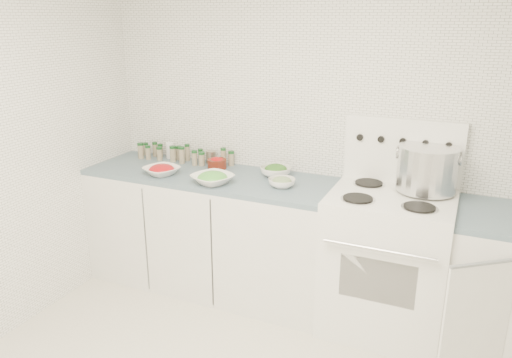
# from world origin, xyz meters

# --- Properties ---
(room_walls) EXTENTS (3.54, 3.04, 2.52)m
(room_walls) POSITION_xyz_m (0.00, 0.00, 1.56)
(room_walls) COLOR white
(room_walls) RESTS_ON ground
(counter_left) EXTENTS (1.85, 0.62, 0.90)m
(counter_left) POSITION_xyz_m (-0.82, 1.19, 0.45)
(counter_left) COLOR white
(counter_left) RESTS_ON ground
(stove) EXTENTS (0.76, 0.70, 1.36)m
(stove) POSITION_xyz_m (0.48, 1.19, 0.50)
(stove) COLOR white
(stove) RESTS_ON ground
(stock_pot) EXTENTS (0.39, 0.37, 0.28)m
(stock_pot) POSITION_xyz_m (0.66, 1.33, 1.10)
(stock_pot) COLOR silver
(stock_pot) RESTS_ON stove
(bowl_tomato) EXTENTS (0.31, 0.31, 0.08)m
(bowl_tomato) POSITION_xyz_m (-1.13, 1.04, 0.93)
(bowl_tomato) COLOR white
(bowl_tomato) RESTS_ON counter_left
(bowl_snowpea) EXTENTS (0.35, 0.35, 0.09)m
(bowl_snowpea) POSITION_xyz_m (-0.70, 1.01, 0.94)
(bowl_snowpea) COLOR white
(bowl_snowpea) RESTS_ON counter_left
(bowl_broccoli) EXTENTS (0.24, 0.24, 0.09)m
(bowl_broccoli) POSITION_xyz_m (-0.37, 1.34, 0.94)
(bowl_broccoli) COLOR white
(bowl_broccoli) RESTS_ON counter_left
(bowl_zucchini) EXTENTS (0.21, 0.21, 0.07)m
(bowl_zucchini) POSITION_xyz_m (-0.24, 1.14, 0.93)
(bowl_zucchini) COLOR white
(bowl_zucchini) RESTS_ON counter_left
(bowl_pepper) EXTENTS (0.14, 0.14, 0.09)m
(bowl_pepper) POSITION_xyz_m (-0.84, 1.34, 0.94)
(bowl_pepper) COLOR #551A0E
(bowl_pepper) RESTS_ON counter_left
(salt_canister) EXTENTS (0.08, 0.08, 0.13)m
(salt_canister) POSITION_xyz_m (-1.33, 1.44, 0.96)
(salt_canister) COLOR white
(salt_canister) RESTS_ON counter_left
(tin_can) EXTENTS (0.08, 0.08, 0.10)m
(tin_can) POSITION_xyz_m (-0.95, 1.44, 0.95)
(tin_can) COLOR gray
(tin_can) RESTS_ON counter_left
(spice_cluster) EXTENTS (0.82, 0.16, 0.13)m
(spice_cluster) POSITION_xyz_m (-1.21, 1.39, 0.96)
(spice_cluster) COLOR gray
(spice_cluster) RESTS_ON counter_left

